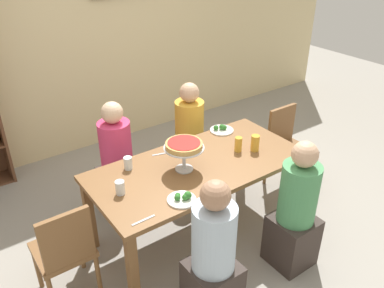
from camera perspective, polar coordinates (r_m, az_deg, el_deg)
The scene contains 19 objects.
ground_plane at distance 3.81m, azimuth 0.89°, elevation -12.38°, with size 12.00×12.00×0.00m, color gray.
rear_partition at distance 4.93m, azimuth -14.84°, elevation 15.02°, with size 8.00×0.12×2.80m, color beige.
dining_table at distance 3.41m, azimuth 0.98°, elevation -4.09°, with size 1.86×0.89×0.74m.
diner_near_right at distance 3.32m, azimuth 14.58°, elevation -9.77°, with size 0.34×0.34×1.15m.
diner_near_left at distance 2.85m, azimuth 3.04°, elevation -16.40°, with size 0.34×0.34×1.15m.
diner_far_left at distance 3.88m, azimuth -10.60°, elevation -3.08°, with size 0.34×0.34×1.15m.
diner_far_right at distance 4.22m, azimuth -0.37°, elevation 0.33°, with size 0.34×0.34×1.15m.
chair_head_east at distance 4.31m, azimuth 13.49°, elevation 0.00°, with size 0.40×0.40×0.87m.
chair_head_west at distance 3.07m, azimuth -17.74°, elevation -14.21°, with size 0.40×0.40×0.87m.
deep_dish_pizza_stand at distance 3.19m, azimuth -1.16°, elevation -0.43°, with size 0.33×0.33×0.26m.
salad_plate_near_diner at distance 3.90m, azimuth 4.24°, elevation 2.15°, with size 0.23×0.23×0.07m.
salad_plate_far_diner at distance 2.94m, azimuth -1.39°, elevation -7.77°, with size 0.22×0.22×0.07m.
salad_plate_spare at distance 3.55m, azimuth -0.54°, elevation -0.63°, with size 0.22×0.22×0.07m.
beer_glass_amber_tall at distance 3.57m, azimuth 9.03°, elevation 0.13°, with size 0.08×0.08×0.15m, color gold.
beer_glass_amber_short at distance 3.55m, azimuth 6.65°, elevation -0.04°, with size 0.07×0.07×0.14m, color gold.
water_glass_clear_near at distance 3.32m, azimuth -9.16°, elevation -2.71°, with size 0.07×0.07×0.11m, color white.
water_glass_clear_far at distance 3.04m, azimuth -10.27°, elevation -6.17°, with size 0.07×0.07×0.11m, color white.
cutlery_fork_near at distance 3.52m, azimuth -4.31°, elevation -1.39°, with size 0.18×0.02×0.01m, color silver.
cutlery_knife_near at distance 2.79m, azimuth -6.97°, elevation -10.79°, with size 0.18×0.02×0.01m, color silver.
Camera 1 is at (-1.71, -2.29, 2.53)m, focal length 37.21 mm.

